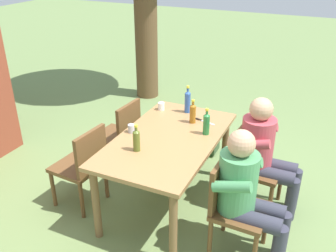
{
  "coord_description": "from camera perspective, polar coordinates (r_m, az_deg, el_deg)",
  "views": [
    {
      "loc": [
        -2.86,
        -1.31,
        2.46
      ],
      "look_at": [
        0.0,
        0.0,
        0.89
      ],
      "focal_mm": 39.78,
      "sensor_mm": 36.0,
      "label": 1
    }
  ],
  "objects": [
    {
      "name": "person_in_plaid_shirt",
      "position": [
        3.11,
        11.95,
        -9.58
      ],
      "size": [
        0.47,
        0.61,
        1.18
      ],
      "color": "#4C935B",
      "rests_on": "ground_plane"
    },
    {
      "name": "cup_steel",
      "position": [
        3.66,
        -5.63,
        -0.38
      ],
      "size": [
        0.07,
        0.07,
        0.08
      ],
      "primitive_type": "cylinder",
      "color": "#B2B7BC",
      "rests_on": "dining_table"
    },
    {
      "name": "bottle_amber",
      "position": [
        3.82,
        3.81,
        2.03
      ],
      "size": [
        0.06,
        0.06,
        0.25
      ],
      "color": "#996019",
      "rests_on": "dining_table"
    },
    {
      "name": "backpack_by_near_side",
      "position": [
        4.79,
        5.98,
        -2.07
      ],
      "size": [
        0.32,
        0.24,
        0.38
      ],
      "color": "#47663D",
      "rests_on": "ground_plane"
    },
    {
      "name": "bottle_green",
      "position": [
        3.59,
        5.9,
        0.43
      ],
      "size": [
        0.06,
        0.06,
        0.27
      ],
      "color": "#287A38",
      "rests_on": "dining_table"
    },
    {
      "name": "chair_near_left",
      "position": [
        3.23,
        9.77,
        -11.54
      ],
      "size": [
        0.45,
        0.45,
        0.87
      ],
      "color": "brown",
      "rests_on": "ground_plane"
    },
    {
      "name": "person_in_white_shirt",
      "position": [
        3.71,
        14.6,
        -3.53
      ],
      "size": [
        0.47,
        0.61,
        1.18
      ],
      "color": "#B7424C",
      "rests_on": "ground_plane"
    },
    {
      "name": "chair_far_right",
      "position": [
        4.3,
        -7.21,
        -1.07
      ],
      "size": [
        0.47,
        0.47,
        0.87
      ],
      "color": "brown",
      "rests_on": "ground_plane"
    },
    {
      "name": "dining_table",
      "position": [
        3.61,
        0.0,
        -3.08
      ],
      "size": [
        1.59,
        0.91,
        0.77
      ],
      "color": "#A37547",
      "rests_on": "ground_plane"
    },
    {
      "name": "bottle_blue",
      "position": [
        4.05,
        3.02,
        3.84
      ],
      "size": [
        0.06,
        0.06,
        0.31
      ],
      "color": "#2D56A3",
      "rests_on": "dining_table"
    },
    {
      "name": "table_knife",
      "position": [
        3.9,
        5.41,
        0.77
      ],
      "size": [
        0.09,
        0.24,
        0.01
      ],
      "color": "silver",
      "rests_on": "dining_table"
    },
    {
      "name": "cup_white",
      "position": [
        4.14,
        -1.05,
        3.05
      ],
      "size": [
        0.07,
        0.07,
        0.08
      ],
      "primitive_type": "cylinder",
      "color": "white",
      "rests_on": "dining_table"
    },
    {
      "name": "bottle_olive",
      "position": [
        3.31,
        -4.85,
        -2.08
      ],
      "size": [
        0.06,
        0.06,
        0.26
      ],
      "color": "#566623",
      "rests_on": "dining_table"
    },
    {
      "name": "ground_plane",
      "position": [
        3.99,
        0.0,
        -11.57
      ],
      "size": [
        24.0,
        24.0,
        0.0
      ],
      "primitive_type": "plane",
      "color": "#6B844C"
    },
    {
      "name": "chair_near_right",
      "position": [
        3.82,
        12.74,
        -5.34
      ],
      "size": [
        0.48,
        0.48,
        0.87
      ],
      "color": "brown",
      "rests_on": "ground_plane"
    },
    {
      "name": "chair_far_left",
      "position": [
        3.79,
        -12.84,
        -5.61
      ],
      "size": [
        0.48,
        0.48,
        0.87
      ],
      "color": "brown",
      "rests_on": "ground_plane"
    }
  ]
}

